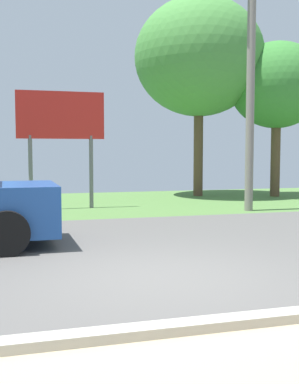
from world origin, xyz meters
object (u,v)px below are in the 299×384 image
at_px(roadside_billboard, 61,124).
at_px(tree_left_far, 199,57).
at_px(tree_center_back, 277,86).
at_px(utility_pole, 251,69).

distance_m(roadside_billboard, tree_left_far, 6.82).
distance_m(tree_left_far, tree_center_back, 3.14).
relative_size(tree_left_far, tree_center_back, 1.29).
height_order(roadside_billboard, tree_left_far, tree_left_far).
bearing_deg(roadside_billboard, tree_center_back, 12.67).
xyz_separation_m(utility_pole, tree_center_back, (3.13, 3.86, 0.11)).
bearing_deg(tree_center_back, roadside_billboard, -167.33).
xyz_separation_m(tree_left_far, tree_center_back, (2.77, -1.00, -1.09)).
bearing_deg(tree_center_back, tree_left_far, 160.14).
height_order(utility_pole, tree_left_far, utility_pole).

